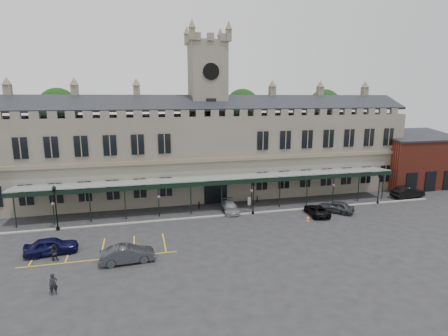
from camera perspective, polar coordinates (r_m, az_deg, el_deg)
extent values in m
plane|color=#242426|center=(39.10, 2.13, -10.38)|extent=(140.00, 140.00, 0.00)
cube|color=#635D52|center=(52.55, -2.60, 2.11)|extent=(60.00, 10.00, 12.00)
cube|color=brown|center=(47.52, -1.39, 1.36)|extent=(60.00, 0.35, 0.50)
cube|color=black|center=(49.40, -2.11, 10.61)|extent=(60.00, 4.77, 2.20)
cube|color=black|center=(54.30, -3.20, 10.68)|extent=(60.00, 4.77, 2.20)
cube|color=black|center=(48.54, -1.38, -3.62)|extent=(3.20, 0.18, 3.80)
cube|color=#635D52|center=(51.97, -2.65, 7.56)|extent=(5.00, 5.00, 22.00)
cylinder|color=silver|center=(49.45, -2.13, 15.48)|extent=(2.20, 0.12, 2.20)
cylinder|color=black|center=(49.39, -2.12, 15.49)|extent=(2.30, 0.04, 2.30)
cube|color=black|center=(49.36, -2.09, 9.68)|extent=(1.40, 0.12, 2.80)
cube|color=#8C9E93|center=(46.20, -0.89, -1.59)|extent=(50.00, 4.00, 0.40)
cube|color=black|center=(44.37, -0.31, -2.47)|extent=(50.00, 0.18, 0.50)
cube|color=maroon|center=(65.89, 28.41, 0.88)|extent=(12.00, 8.00, 8.00)
cube|color=black|center=(65.32, 28.79, 4.77)|extent=(12.40, 8.36, 1.47)
cube|color=gray|center=(44.05, 0.16, -7.72)|extent=(60.00, 0.40, 0.12)
cylinder|color=#332314|center=(61.65, -24.87, 2.45)|extent=(0.70, 0.70, 12.00)
sphere|color=black|center=(61.07, -25.42, 8.95)|extent=(6.00, 6.00, 6.00)
cylinder|color=#332314|center=(63.11, 2.95, 3.69)|extent=(0.70, 0.70, 12.00)
sphere|color=black|center=(62.54, 3.01, 10.06)|extent=(6.00, 6.00, 6.00)
cylinder|color=#332314|center=(69.40, 15.74, 3.99)|extent=(0.70, 0.70, 12.00)
sphere|color=black|center=(68.88, 16.06, 9.77)|extent=(6.00, 6.00, 6.00)
cylinder|color=black|center=(43.65, -25.48, -8.92)|extent=(0.40, 0.40, 0.33)
cylinder|color=black|center=(43.01, -25.71, -6.34)|extent=(0.13, 0.13, 4.45)
cube|color=black|center=(42.39, -25.99, -3.26)|extent=(0.31, 0.31, 0.45)
cone|color=black|center=(42.30, -26.04, -2.74)|extent=(0.49, 0.49, 0.33)
cylinder|color=black|center=(44.83, 4.74, -7.31)|extent=(0.34, 0.34, 0.28)
cylinder|color=black|center=(44.30, 4.78, -5.18)|extent=(0.11, 0.11, 3.76)
cube|color=black|center=(43.76, 4.82, -2.64)|extent=(0.26, 0.26, 0.38)
cone|color=black|center=(43.68, 4.83, -2.22)|extent=(0.41, 0.41, 0.28)
cylinder|color=black|center=(53.37, 23.78, -5.18)|extent=(0.34, 0.34, 0.28)
cylinder|color=black|center=(52.93, 23.93, -3.39)|extent=(0.11, 0.11, 3.72)
cube|color=black|center=(52.49, 24.11, -1.28)|extent=(0.26, 0.26, 0.37)
cone|color=black|center=(52.42, 24.14, -0.93)|extent=(0.41, 0.41, 0.28)
cube|color=#FC5B07|center=(43.41, 13.51, -8.41)|extent=(0.37, 0.37, 0.04)
cone|color=#FC5B07|center=(43.30, 13.53, -8.01)|extent=(0.42, 0.42, 0.67)
cylinder|color=silver|center=(43.27, 13.53, -7.89)|extent=(0.28, 0.28, 0.10)
cylinder|color=black|center=(48.37, 4.22, -5.76)|extent=(0.06, 0.06, 0.47)
cube|color=silver|center=(48.28, 4.22, -5.39)|extent=(0.65, 0.22, 1.12)
cylinder|color=black|center=(46.66, -4.09, -6.09)|extent=(0.17, 0.17, 0.97)
cylinder|color=black|center=(49.63, 5.45, -5.06)|extent=(0.16, 0.16, 0.92)
imported|color=black|center=(37.43, -26.34, -11.33)|extent=(4.93, 2.53, 1.60)
imported|color=#303236|center=(33.31, -15.47, -13.38)|extent=(4.89, 2.02, 1.57)
imported|color=#919499|center=(45.33, 0.98, -6.37)|extent=(2.15, 4.64, 1.31)
imported|color=black|center=(45.64, 14.89, -6.67)|extent=(2.56, 4.76, 1.27)
imported|color=#303236|center=(47.32, 17.81, -6.03)|extent=(4.37, 4.42, 1.51)
imported|color=black|center=(58.19, 27.79, -3.50)|extent=(5.21, 2.25, 1.67)
imported|color=black|center=(30.30, -26.08, -16.68)|extent=(0.71, 0.58, 1.69)
imported|color=black|center=(35.94, -26.00, -12.29)|extent=(0.79, 0.63, 1.55)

